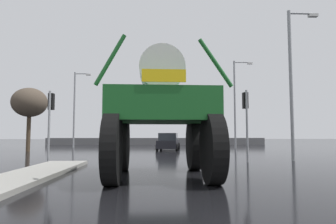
{
  "coord_description": "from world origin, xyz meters",
  "views": [
    {
      "loc": [
        0.17,
        -3.09,
        1.45
      ],
      "look_at": [
        0.64,
        10.14,
        2.44
      ],
      "focal_mm": 31.19,
      "sensor_mm": 36.0,
      "label": 1
    }
  ],
  "objects": [
    {
      "name": "ground_plane",
      "position": [
        0.0,
        18.0,
        0.0
      ],
      "size": [
        120.0,
        120.0,
        0.0
      ],
      "primitive_type": "plane",
      "color": "black"
    },
    {
      "name": "median_island",
      "position": [
        -4.1,
        6.9,
        0.07
      ],
      "size": [
        1.78,
        8.68,
        0.15
      ],
      "primitive_type": "cube",
      "color": "#9E9B93",
      "rests_on": "ground"
    },
    {
      "name": "oversize_sprayer",
      "position": [
        0.27,
        6.97,
        2.17
      ],
      "size": [
        4.0,
        5.6,
        4.3
      ],
      "rotation": [
        0.0,
        0.0,
        1.6
      ],
      "color": "black",
      "rests_on": "ground"
    },
    {
      "name": "sedan_ahead",
      "position": [
        1.14,
        23.35,
        0.71
      ],
      "size": [
        2.31,
        4.29,
        1.52
      ],
      "rotation": [
        0.0,
        0.0,
        1.43
      ],
      "color": "black",
      "rests_on": "ground"
    },
    {
      "name": "traffic_signal_near_left",
      "position": [
        -5.28,
        11.87,
        2.64
      ],
      "size": [
        0.24,
        0.54,
        3.61
      ],
      "color": "gray",
      "rests_on": "ground"
    },
    {
      "name": "traffic_signal_near_right",
      "position": [
        4.75,
        11.87,
        2.7
      ],
      "size": [
        0.24,
        0.54,
        3.71
      ],
      "color": "gray",
      "rests_on": "ground"
    },
    {
      "name": "traffic_signal_far_left",
      "position": [
        5.39,
        27.13,
        2.9
      ],
      "size": [
        0.24,
        0.55,
        3.98
      ],
      "color": "gray",
      "rests_on": "ground"
    },
    {
      "name": "streetlight_near_right",
      "position": [
        7.55,
        12.39,
        4.57
      ],
      "size": [
        1.71,
        0.24,
        8.27
      ],
      "color": "gray",
      "rests_on": "ground"
    },
    {
      "name": "streetlight_far_left",
      "position": [
        -8.61,
        28.17,
        4.46
      ],
      "size": [
        1.78,
        0.24,
        8.05
      ],
      "color": "gray",
      "rests_on": "ground"
    },
    {
      "name": "streetlight_far_right",
      "position": [
        8.08,
        25.93,
        4.9
      ],
      "size": [
        1.97,
        0.24,
        8.88
      ],
      "color": "gray",
      "rests_on": "ground"
    },
    {
      "name": "bare_tree_left",
      "position": [
        -10.47,
        21.33,
        4.01
      ],
      "size": [
        2.84,
        2.84,
        5.26
      ],
      "color": "#473828",
      "rests_on": "ground"
    },
    {
      "name": "roadside_barrier",
      "position": [
        0.0,
        35.45,
        0.45
      ],
      "size": [
        28.77,
        0.24,
        0.9
      ],
      "primitive_type": "cube",
      "color": "#59595B",
      "rests_on": "ground"
    }
  ]
}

